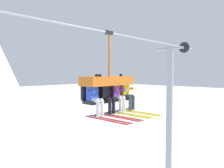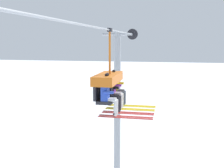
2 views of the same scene
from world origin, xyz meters
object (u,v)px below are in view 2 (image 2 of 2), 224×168
at_px(lift_tower_far, 118,104).
at_px(skier_purple, 116,90).
at_px(chairlift_chair, 108,82).
at_px(skier_yellow, 118,87).
at_px(skier_black, 112,92).
at_px(skier_blue, 109,95).

relative_size(lift_tower_far, skier_purple, 4.99).
distance_m(chairlift_chair, skier_yellow, 0.85).
relative_size(chairlift_chair, skier_yellow, 1.56).
bearing_deg(skier_black, skier_blue, 180.00).
distance_m(chairlift_chair, skier_black, 0.44).
bearing_deg(lift_tower_far, skier_black, -171.24).
height_order(skier_blue, skier_black, same).
relative_size(chairlift_chair, skier_blue, 1.56).
relative_size(skier_black, skier_yellow, 1.00).
bearing_deg(lift_tower_far, chairlift_chair, -172.94).
height_order(skier_black, skier_yellow, same).
xyz_separation_m(lift_tower_far, skier_purple, (-5.47, -0.93, 1.77)).
bearing_deg(skier_purple, chairlift_chair, 139.52).
bearing_deg(chairlift_chair, skier_blue, -164.53).
relative_size(lift_tower_far, skier_yellow, 4.99).
xyz_separation_m(lift_tower_far, chairlift_chair, (-5.73, -0.71, 2.07)).
distance_m(skier_blue, skier_purple, 1.03).
bearing_deg(chairlift_chair, lift_tower_far, 7.06).
bearing_deg(skier_yellow, skier_purple, -179.24).
relative_size(chairlift_chair, skier_purple, 1.56).
xyz_separation_m(lift_tower_far, skier_blue, (-6.50, -0.92, 1.79)).
bearing_deg(skier_blue, skier_purple, -0.38).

